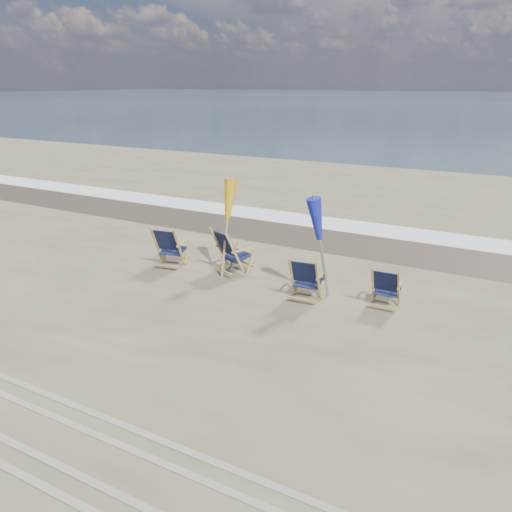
{
  "coord_description": "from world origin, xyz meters",
  "views": [
    {
      "loc": [
        4.47,
        -6.1,
        4.2
      ],
      "look_at": [
        0.0,
        2.2,
        0.9
      ],
      "focal_mm": 35.0,
      "sensor_mm": 36.0,
      "label": 1
    }
  ],
  "objects_px": {
    "beach_chair_1": "(235,255)",
    "beach_chair_2": "(318,281)",
    "umbrella_blue": "(323,223)",
    "umbrella_yellow": "(225,204)",
    "beach_chair_3": "(398,290)",
    "beach_chair_0": "(179,248)"
  },
  "relations": [
    {
      "from": "beach_chair_3",
      "to": "umbrella_yellow",
      "type": "xyz_separation_m",
      "value": [
        -3.91,
        0.12,
        1.22
      ]
    },
    {
      "from": "beach_chair_2",
      "to": "beach_chair_3",
      "type": "bearing_deg",
      "value": -170.08
    },
    {
      "from": "beach_chair_1",
      "to": "umbrella_yellow",
      "type": "height_order",
      "value": "umbrella_yellow"
    },
    {
      "from": "beach_chair_0",
      "to": "beach_chair_2",
      "type": "distance_m",
      "value": 3.59
    },
    {
      "from": "umbrella_blue",
      "to": "beach_chair_1",
      "type": "bearing_deg",
      "value": 176.94
    },
    {
      "from": "umbrella_yellow",
      "to": "umbrella_blue",
      "type": "relative_size",
      "value": 1.04
    },
    {
      "from": "umbrella_blue",
      "to": "umbrella_yellow",
      "type": "bearing_deg",
      "value": 175.37
    },
    {
      "from": "beach_chair_1",
      "to": "beach_chair_2",
      "type": "xyz_separation_m",
      "value": [
        2.16,
        -0.44,
        -0.06
      ]
    },
    {
      "from": "beach_chair_1",
      "to": "umbrella_blue",
      "type": "bearing_deg",
      "value": -160.37
    },
    {
      "from": "beach_chair_1",
      "to": "beach_chair_3",
      "type": "distance_m",
      "value": 3.64
    },
    {
      "from": "umbrella_yellow",
      "to": "umbrella_blue",
      "type": "bearing_deg",
      "value": -4.63
    },
    {
      "from": "beach_chair_0",
      "to": "beach_chair_1",
      "type": "height_order",
      "value": "beach_chair_1"
    },
    {
      "from": "beach_chair_0",
      "to": "umbrella_blue",
      "type": "xyz_separation_m",
      "value": [
        3.51,
        0.06,
        1.07
      ]
    },
    {
      "from": "beach_chair_3",
      "to": "beach_chair_1",
      "type": "bearing_deg",
      "value": -2.4
    },
    {
      "from": "beach_chair_0",
      "to": "umbrella_blue",
      "type": "distance_m",
      "value": 3.67
    },
    {
      "from": "beach_chair_0",
      "to": "beach_chair_3",
      "type": "distance_m",
      "value": 5.06
    },
    {
      "from": "beach_chair_1",
      "to": "beach_chair_3",
      "type": "xyz_separation_m",
      "value": [
        3.64,
        -0.04,
        -0.11
      ]
    },
    {
      "from": "beach_chair_0",
      "to": "beach_chair_2",
      "type": "xyz_separation_m",
      "value": [
        3.58,
        -0.27,
        -0.04
      ]
    },
    {
      "from": "umbrella_blue",
      "to": "beach_chair_0",
      "type": "bearing_deg",
      "value": -179.1
    },
    {
      "from": "umbrella_yellow",
      "to": "beach_chair_3",
      "type": "bearing_deg",
      "value": -1.7
    },
    {
      "from": "beach_chair_1",
      "to": "beach_chair_3",
      "type": "height_order",
      "value": "beach_chair_1"
    },
    {
      "from": "beach_chair_2",
      "to": "umbrella_blue",
      "type": "bearing_deg",
      "value": -84.4
    }
  ]
}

